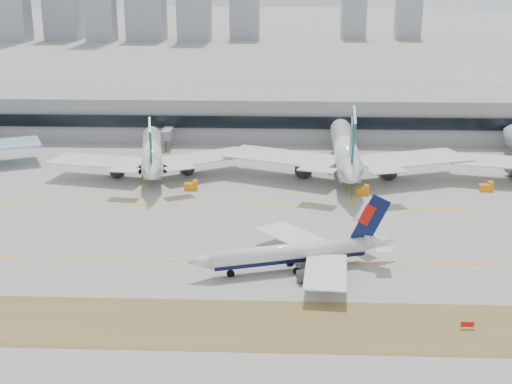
{
  "coord_description": "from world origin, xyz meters",
  "views": [
    {
      "loc": [
        9.96,
        -138.49,
        56.9
      ],
      "look_at": [
        3.31,
        18.0,
        7.5
      ],
      "focal_mm": 50.0,
      "sensor_mm": 36.0,
      "label": 1
    }
  ],
  "objects_px": {
    "taxiing_airliner": "(297,253)",
    "widebody_cathay": "(345,152)",
    "terminal": "(258,111)",
    "widebody_eva": "(152,154)"
  },
  "relations": [
    {
      "from": "widebody_eva",
      "to": "widebody_cathay",
      "type": "relative_size",
      "value": 0.82
    },
    {
      "from": "widebody_cathay",
      "to": "taxiing_airliner",
      "type": "bearing_deg",
      "value": 169.09
    },
    {
      "from": "taxiing_airliner",
      "to": "widebody_cathay",
      "type": "distance_m",
      "value": 69.93
    },
    {
      "from": "taxiing_airliner",
      "to": "widebody_eva",
      "type": "height_order",
      "value": "widebody_eva"
    },
    {
      "from": "taxiing_airliner",
      "to": "terminal",
      "type": "bearing_deg",
      "value": -101.8
    },
    {
      "from": "taxiing_airliner",
      "to": "widebody_eva",
      "type": "xyz_separation_m",
      "value": [
        -40.99,
        67.56,
        2.1
      ]
    },
    {
      "from": "widebody_eva",
      "to": "widebody_cathay",
      "type": "xyz_separation_m",
      "value": [
        55.59,
        0.75,
        1.11
      ]
    },
    {
      "from": "terminal",
      "to": "taxiing_airliner",
      "type": "bearing_deg",
      "value": -84.2
    },
    {
      "from": "widebody_cathay",
      "to": "terminal",
      "type": "bearing_deg",
      "value": 27.35
    },
    {
      "from": "taxiing_airliner",
      "to": "widebody_cathay",
      "type": "xyz_separation_m",
      "value": [
        14.6,
        68.31,
        3.21
      ]
    }
  ]
}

